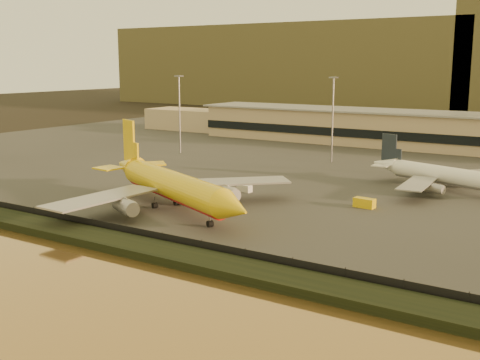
% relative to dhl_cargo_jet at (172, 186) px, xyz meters
% --- Properties ---
extents(ground, '(900.00, 900.00, 0.00)m').
position_rel_dhl_cargo_jet_xyz_m(ground, '(12.43, -7.19, -5.16)').
color(ground, black).
rests_on(ground, ground).
extents(embankment, '(320.00, 7.00, 1.40)m').
position_rel_dhl_cargo_jet_xyz_m(embankment, '(12.43, -24.19, -4.46)').
color(embankment, black).
rests_on(embankment, ground).
extents(tarmac, '(320.00, 220.00, 0.20)m').
position_rel_dhl_cargo_jet_xyz_m(tarmac, '(12.43, 87.81, -5.06)').
color(tarmac, '#2D2D2D').
rests_on(tarmac, ground).
extents(perimeter_fence, '(300.00, 0.05, 2.20)m').
position_rel_dhl_cargo_jet_xyz_m(perimeter_fence, '(12.43, -20.19, -3.86)').
color(perimeter_fence, black).
rests_on(perimeter_fence, tarmac).
extents(terminal_building, '(202.00, 25.00, 12.60)m').
position_rel_dhl_cargo_jet_xyz_m(terminal_building, '(-2.09, 118.36, 1.09)').
color(terminal_building, tan).
rests_on(terminal_building, tarmac).
extents(apron_light_masts, '(152.20, 12.20, 25.40)m').
position_rel_dhl_cargo_jet_xyz_m(apron_light_masts, '(27.43, 67.81, 10.54)').
color(apron_light_masts, slate).
rests_on(apron_light_masts, tarmac).
extents(dhl_cargo_jet, '(52.60, 49.85, 16.61)m').
position_rel_dhl_cargo_jet_xyz_m(dhl_cargo_jet, '(0.00, 0.00, 0.00)').
color(dhl_cargo_jet, '#DDB60B').
rests_on(dhl_cargo_jet, tarmac).
extents(white_narrowbody_jet, '(40.30, 38.32, 11.86)m').
position_rel_dhl_cargo_jet_xyz_m(white_narrowbody_jet, '(41.89, 49.18, -1.42)').
color(white_narrowbody_jet, white).
rests_on(white_narrowbody_jet, tarmac).
extents(gse_vehicle_yellow, '(4.52, 2.33, 1.97)m').
position_rel_dhl_cargo_jet_xyz_m(gse_vehicle_yellow, '(32.33, 23.02, -3.98)').
color(gse_vehicle_yellow, '#DDB60B').
rests_on(gse_vehicle_yellow, tarmac).
extents(gse_vehicle_white, '(3.76, 2.16, 1.60)m').
position_rel_dhl_cargo_jet_xyz_m(gse_vehicle_white, '(3.11, 22.75, -4.16)').
color(gse_vehicle_white, white).
rests_on(gse_vehicle_white, tarmac).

